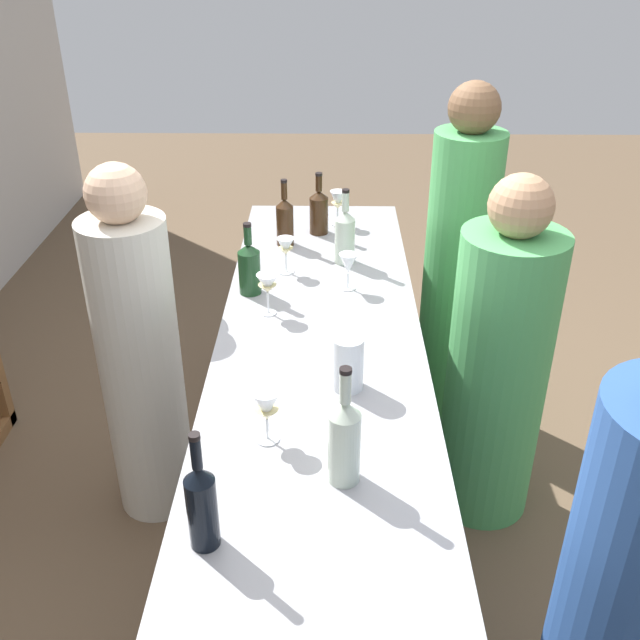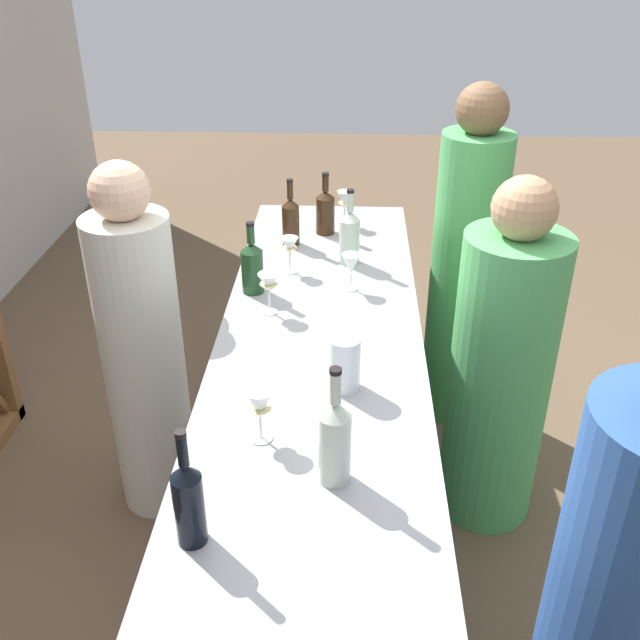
{
  "view_description": "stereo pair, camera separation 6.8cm",
  "coord_description": "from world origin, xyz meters",
  "px_view_note": "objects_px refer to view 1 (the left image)",
  "views": [
    {
      "loc": [
        -2.1,
        -0.03,
        2.2
      ],
      "look_at": [
        0.0,
        0.0,
        1.0
      ],
      "focal_mm": 40.55,
      "sensor_mm": 36.0,
      "label": 1
    },
    {
      "loc": [
        -2.1,
        -0.1,
        2.2
      ],
      "look_at": [
        0.0,
        0.0,
        1.0
      ],
      "focal_mm": 40.55,
      "sensor_mm": 36.0,
      "label": 2
    }
  ],
  "objects_px": {
    "wine_bottle_leftmost_near_black": "(202,504)",
    "water_pitcher": "(348,363)",
    "wine_bottle_rightmost_amber_brown": "(285,221)",
    "wine_glass_far_left": "(286,248)",
    "wine_bottle_center_olive_green": "(249,267)",
    "person_right_guest": "(457,271)",
    "person_center_guest": "(628,631)",
    "wine_glass_near_right": "(266,408)",
    "wine_bottle_second_left_clear_pale": "(344,439)",
    "person_server_behind": "(140,362)",
    "wine_bottle_far_right_amber_brown": "(319,211)",
    "wine_glass_far_center": "(267,285)",
    "person_left_guest": "(497,371)",
    "wine_glass_near_center": "(338,202)",
    "wine_glass_near_left": "(348,265)",
    "wine_bottle_second_right_clear_pale": "(345,235)"
  },
  "relations": [
    {
      "from": "person_server_behind",
      "to": "wine_glass_near_center",
      "type": "bearing_deg",
      "value": 39.37
    },
    {
      "from": "wine_bottle_rightmost_amber_brown",
      "to": "water_pitcher",
      "type": "xyz_separation_m",
      "value": [
        -1.06,
        -0.24,
        -0.02
      ]
    },
    {
      "from": "wine_glass_near_center",
      "to": "wine_glass_near_right",
      "type": "relative_size",
      "value": 1.0
    },
    {
      "from": "wine_glass_near_left",
      "to": "person_right_guest",
      "type": "height_order",
      "value": "person_right_guest"
    },
    {
      "from": "wine_bottle_rightmost_amber_brown",
      "to": "wine_glass_far_center",
      "type": "height_order",
      "value": "wine_bottle_rightmost_amber_brown"
    },
    {
      "from": "wine_bottle_second_right_clear_pale",
      "to": "wine_bottle_far_right_amber_brown",
      "type": "distance_m",
      "value": 0.32
    },
    {
      "from": "wine_bottle_second_left_clear_pale",
      "to": "wine_bottle_center_olive_green",
      "type": "bearing_deg",
      "value": 18.19
    },
    {
      "from": "wine_bottle_leftmost_near_black",
      "to": "wine_bottle_second_right_clear_pale",
      "type": "xyz_separation_m",
      "value": [
        1.5,
        -0.34,
        -0.0
      ]
    },
    {
      "from": "water_pitcher",
      "to": "person_server_behind",
      "type": "xyz_separation_m",
      "value": [
        0.53,
        0.78,
        -0.35
      ]
    },
    {
      "from": "wine_bottle_center_olive_green",
      "to": "wine_glass_near_center",
      "type": "height_order",
      "value": "wine_bottle_center_olive_green"
    },
    {
      "from": "wine_bottle_second_left_clear_pale",
      "to": "person_left_guest",
      "type": "relative_size",
      "value": 0.23
    },
    {
      "from": "wine_bottle_second_left_clear_pale",
      "to": "wine_bottle_far_right_amber_brown",
      "type": "relative_size",
      "value": 1.21
    },
    {
      "from": "wine_glass_far_center",
      "to": "person_left_guest",
      "type": "distance_m",
      "value": 0.96
    },
    {
      "from": "person_server_behind",
      "to": "wine_glass_far_left",
      "type": "bearing_deg",
      "value": 19.43
    },
    {
      "from": "wine_glass_far_center",
      "to": "wine_glass_near_center",
      "type": "bearing_deg",
      "value": -16.63
    },
    {
      "from": "wine_bottle_second_right_clear_pale",
      "to": "wine_glass_near_left",
      "type": "bearing_deg",
      "value": -177.84
    },
    {
      "from": "wine_bottle_rightmost_amber_brown",
      "to": "wine_glass_far_left",
      "type": "distance_m",
      "value": 0.27
    },
    {
      "from": "wine_bottle_center_olive_green",
      "to": "wine_bottle_far_right_amber_brown",
      "type": "height_order",
      "value": "wine_bottle_center_olive_green"
    },
    {
      "from": "wine_glass_near_right",
      "to": "person_center_guest",
      "type": "xyz_separation_m",
      "value": [
        -0.41,
        -0.87,
        -0.34
      ]
    },
    {
      "from": "wine_bottle_center_olive_green",
      "to": "person_right_guest",
      "type": "relative_size",
      "value": 0.17
    },
    {
      "from": "wine_bottle_second_right_clear_pale",
      "to": "person_server_behind",
      "type": "height_order",
      "value": "person_server_behind"
    },
    {
      "from": "person_center_guest",
      "to": "person_server_behind",
      "type": "height_order",
      "value": "person_center_guest"
    },
    {
      "from": "wine_bottle_leftmost_near_black",
      "to": "wine_bottle_far_right_amber_brown",
      "type": "distance_m",
      "value": 1.82
    },
    {
      "from": "wine_bottle_center_olive_green",
      "to": "person_server_behind",
      "type": "xyz_separation_m",
      "value": [
        -0.08,
        0.43,
        -0.37
      ]
    },
    {
      "from": "wine_bottle_second_left_clear_pale",
      "to": "person_center_guest",
      "type": "xyz_separation_m",
      "value": [
        -0.26,
        -0.67,
        -0.36
      ]
    },
    {
      "from": "wine_bottle_rightmost_amber_brown",
      "to": "person_center_guest",
      "type": "bearing_deg",
      "value": -152.42
    },
    {
      "from": "wine_bottle_leftmost_near_black",
      "to": "water_pitcher",
      "type": "height_order",
      "value": "wine_bottle_leftmost_near_black"
    },
    {
      "from": "wine_glass_far_left",
      "to": "water_pitcher",
      "type": "bearing_deg",
      "value": -163.92
    },
    {
      "from": "person_left_guest",
      "to": "person_server_behind",
      "type": "relative_size",
      "value": 0.98
    },
    {
      "from": "person_left_guest",
      "to": "person_right_guest",
      "type": "height_order",
      "value": "person_right_guest"
    },
    {
      "from": "wine_glass_near_center",
      "to": "person_server_behind",
      "type": "xyz_separation_m",
      "value": [
        -0.76,
        0.76,
        -0.37
      ]
    },
    {
      "from": "wine_bottle_rightmost_amber_brown",
      "to": "person_center_guest",
      "type": "distance_m",
      "value": 1.97
    },
    {
      "from": "wine_glass_near_center",
      "to": "wine_glass_far_center",
      "type": "bearing_deg",
      "value": 163.37
    },
    {
      "from": "wine_bottle_far_right_amber_brown",
      "to": "water_pitcher",
      "type": "distance_m",
      "value": 1.19
    },
    {
      "from": "wine_bottle_far_right_amber_brown",
      "to": "wine_glass_far_center",
      "type": "height_order",
      "value": "wine_bottle_far_right_amber_brown"
    },
    {
      "from": "wine_bottle_second_right_clear_pale",
      "to": "wine_glass_near_left",
      "type": "relative_size",
      "value": 2.19
    },
    {
      "from": "wine_glass_far_center",
      "to": "wine_bottle_second_right_clear_pale",
      "type": "bearing_deg",
      "value": -32.53
    },
    {
      "from": "wine_bottle_rightmost_amber_brown",
      "to": "wine_glass_far_left",
      "type": "bearing_deg",
      "value": -176.22
    },
    {
      "from": "wine_bottle_center_olive_green",
      "to": "wine_bottle_rightmost_amber_brown",
      "type": "bearing_deg",
      "value": -13.31
    },
    {
      "from": "wine_bottle_leftmost_near_black",
      "to": "wine_glass_near_center",
      "type": "height_order",
      "value": "wine_bottle_leftmost_near_black"
    },
    {
      "from": "wine_bottle_leftmost_near_black",
      "to": "wine_glass_near_right",
      "type": "relative_size",
      "value": 1.97
    },
    {
      "from": "wine_bottle_second_left_clear_pale",
      "to": "person_server_behind",
      "type": "relative_size",
      "value": 0.23
    },
    {
      "from": "wine_bottle_leftmost_near_black",
      "to": "wine_glass_near_right",
      "type": "xyz_separation_m",
      "value": [
        0.37,
        -0.11,
        -0.01
      ]
    },
    {
      "from": "wine_bottle_leftmost_near_black",
      "to": "wine_bottle_center_olive_green",
      "type": "bearing_deg",
      "value": 0.83
    },
    {
      "from": "wine_glass_near_left",
      "to": "wine_glass_far_center",
      "type": "relative_size",
      "value": 0.93
    },
    {
      "from": "wine_glass_far_left",
      "to": "water_pitcher",
      "type": "relative_size",
      "value": 0.85
    },
    {
      "from": "wine_bottle_leftmost_near_black",
      "to": "person_server_behind",
      "type": "xyz_separation_m",
      "value": [
        1.15,
        0.45,
        -0.38
      ]
    },
    {
      "from": "wine_glass_near_center",
      "to": "wine_glass_far_left",
      "type": "xyz_separation_m",
      "value": [
        -0.5,
        0.21,
        -0.0
      ]
    },
    {
      "from": "wine_glass_near_right",
      "to": "water_pitcher",
      "type": "xyz_separation_m",
      "value": [
        0.25,
        -0.22,
        -0.02
      ]
    },
    {
      "from": "wine_glass_near_left",
      "to": "wine_glass_near_right",
      "type": "relative_size",
      "value": 0.89
    }
  ]
}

